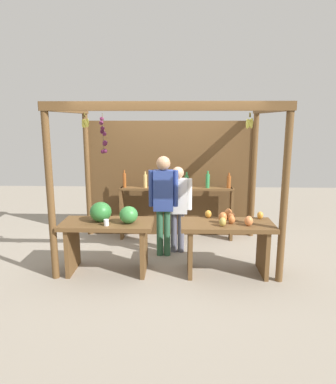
% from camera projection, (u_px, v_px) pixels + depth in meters
% --- Properties ---
extents(ground_plane, '(12.00, 12.00, 0.00)m').
position_uv_depth(ground_plane, '(168.00, 253.00, 5.89)').
color(ground_plane, gray).
rests_on(ground_plane, ground).
extents(market_stall, '(3.31, 2.07, 2.47)m').
position_uv_depth(market_stall, '(169.00, 167.00, 6.06)').
color(market_stall, brown).
rests_on(market_stall, ground).
extents(fruit_counter_left, '(1.34, 0.64, 1.06)m').
position_uv_depth(fruit_counter_left, '(109.00, 229.00, 5.06)').
color(fruit_counter_left, brown).
rests_on(fruit_counter_left, ground).
extents(fruit_counter_right, '(1.34, 0.65, 0.94)m').
position_uv_depth(fruit_counter_right, '(227.00, 235.00, 5.03)').
color(fruit_counter_right, brown).
rests_on(fruit_counter_right, ground).
extents(bottle_shelf_unit, '(2.12, 0.22, 1.33)m').
position_uv_depth(bottle_shelf_unit, '(177.00, 198.00, 6.44)').
color(bottle_shelf_unit, brown).
rests_on(bottle_shelf_unit, ground).
extents(vendor_man, '(0.48, 0.23, 1.67)m').
position_uv_depth(vendor_man, '(163.00, 197.00, 5.60)').
color(vendor_man, '#2E6041').
rests_on(vendor_man, ground).
extents(vendor_woman, '(0.48, 0.20, 1.48)m').
position_uv_depth(vendor_woman, '(178.00, 202.00, 5.78)').
color(vendor_woman, '#565767').
rests_on(vendor_woman, ground).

